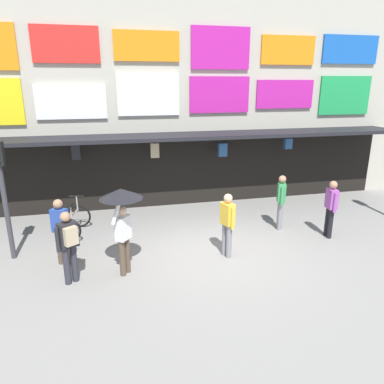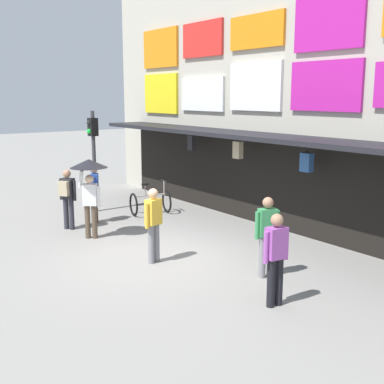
{
  "view_description": "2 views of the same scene",
  "coord_description": "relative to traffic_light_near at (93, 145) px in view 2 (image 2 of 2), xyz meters",
  "views": [
    {
      "loc": [
        -2.55,
        -8.2,
        4.28
      ],
      "look_at": [
        -0.44,
        0.96,
        1.39
      ],
      "focal_mm": 33.15,
      "sensor_mm": 36.0,
      "label": 1
    },
    {
      "loc": [
        9.21,
        -5.89,
        3.68
      ],
      "look_at": [
        -0.27,
        1.05,
        1.37
      ],
      "focal_mm": 46.29,
      "sensor_mm": 36.0,
      "label": 2
    }
  ],
  "objects": [
    {
      "name": "pedestrian_in_red",
      "position": [
        1.3,
        -0.61,
        -1.19
      ],
      "size": [
        0.47,
        0.37,
        1.68
      ],
      "color": "brown",
      "rests_on": "ground"
    },
    {
      "name": "bicycle_parked",
      "position": [
        1.4,
        1.22,
        -1.75
      ],
      "size": [
        0.93,
        1.28,
        1.05
      ],
      "color": "black",
      "rests_on": "ground"
    },
    {
      "name": "pedestrian_in_white",
      "position": [
        8.58,
        -0.62,
        -1.19
      ],
      "size": [
        0.26,
        0.53,
        1.68
      ],
      "color": "black",
      "rests_on": "ground"
    },
    {
      "name": "ground_plane",
      "position": [
        5.16,
        -0.77,
        -2.14
      ],
      "size": [
        80.0,
        80.0,
        0.0
      ],
      "primitive_type": "plane",
      "color": "gray"
    },
    {
      "name": "shopfront",
      "position": [
        5.16,
        3.79,
        1.82
      ],
      "size": [
        18.0,
        2.6,
        8.0
      ],
      "color": "#B2AD9E",
      "rests_on": "ground"
    },
    {
      "name": "pedestrian_in_black",
      "position": [
        7.48,
        0.26,
        -1.19
      ],
      "size": [
        0.33,
        0.5,
        1.68
      ],
      "color": "gray",
      "rests_on": "ground"
    },
    {
      "name": "pedestrian_in_blue",
      "position": [
        5.33,
        -1.11,
        -1.19
      ],
      "size": [
        0.32,
        0.51,
        1.68
      ],
      "color": "gray",
      "rests_on": "ground"
    },
    {
      "name": "pedestrian_in_yellow",
      "position": [
        1.57,
        -1.56,
        -1.16
      ],
      "size": [
        0.48,
        0.47,
        1.68
      ],
      "color": "#2D2D38",
      "rests_on": "ground"
    },
    {
      "name": "traffic_light_near",
      "position": [
        0.0,
        0.0,
        0.0
      ],
      "size": [
        0.29,
        0.33,
        3.2
      ],
      "color": "#38383D",
      "rests_on": "ground"
    },
    {
      "name": "pedestrian_with_umbrella",
      "position": [
        2.75,
        -1.42,
        -0.5
      ],
      "size": [
        0.96,
        0.96,
        2.08
      ],
      "color": "brown",
      "rests_on": "ground"
    }
  ]
}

